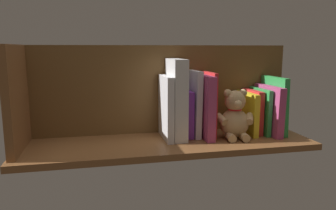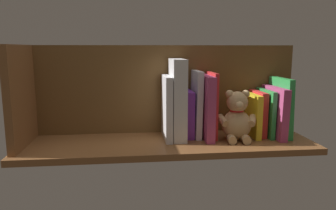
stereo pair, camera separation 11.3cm
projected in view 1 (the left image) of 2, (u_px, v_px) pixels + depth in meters
ground_plane at (168, 144)px, 115.75cm from camera, size 102.89×30.90×2.20cm
shelf_back_panel at (161, 89)px, 125.33cm from camera, size 102.89×1.50×33.91cm
shelf_side_divider at (16, 99)px, 102.24cm from camera, size 2.40×24.90×33.91cm
book_0 at (274, 105)px, 125.90cm from camera, size 2.61×17.56×21.91cm
book_1 at (268, 110)px, 124.66cm from camera, size 3.07×19.45×18.63cm
book_2 at (260, 111)px, 125.79cm from camera, size 1.61×16.12×17.41cm
book_3 at (252, 111)px, 126.27cm from camera, size 2.43×14.16×16.69cm
book_4 at (247, 113)px, 124.73cm from camera, size 2.09×16.27×16.01cm
teddy_bear at (235, 117)px, 117.68cm from camera, size 14.66×12.44×18.19cm
book_5 at (209, 104)px, 121.67cm from camera, size 1.38×14.50×24.01cm
book_6 at (204, 106)px, 119.36cm from camera, size 2.96×18.31×23.08cm
book_7 at (194, 103)px, 120.82cm from camera, size 2.56×13.67×24.63cm
book_8 at (186, 113)px, 121.36cm from camera, size 2.88×12.55×17.20cm
dictionary_thick_white at (176, 99)px, 117.38cm from camera, size 4.81×16.59×28.99cm
book_9 at (165, 107)px, 116.89cm from camera, size 2.39×17.08×23.02cm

